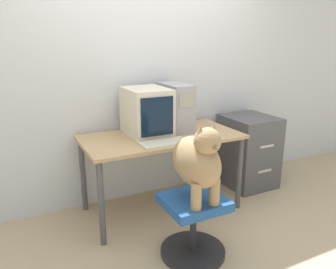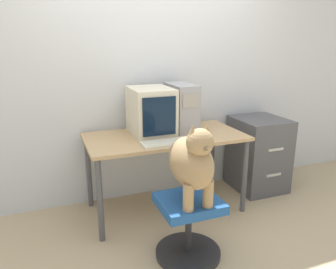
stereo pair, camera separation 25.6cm
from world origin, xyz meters
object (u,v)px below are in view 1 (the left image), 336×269
at_px(office_chair, 193,224).
at_px(filing_cabinet, 248,151).
at_px(dog, 198,160).
at_px(keyboard, 165,143).
at_px(crt_monitor, 147,112).
at_px(pc_tower, 176,107).

distance_m(office_chair, filing_cabinet, 1.49).
bearing_deg(dog, keyboard, 90.04).
xyz_separation_m(crt_monitor, pc_tower, (0.32, 0.03, 0.01)).
bearing_deg(office_chair, keyboard, 90.04).
bearing_deg(dog, filing_cabinet, 35.75).
bearing_deg(filing_cabinet, crt_monitor, 179.61).
height_order(office_chair, dog, dog).
height_order(crt_monitor, pc_tower, pc_tower).
relative_size(dog, filing_cabinet, 0.76).
bearing_deg(keyboard, filing_cabinet, 15.93).
distance_m(crt_monitor, office_chair, 1.11).
bearing_deg(dog, office_chair, 90.00).
relative_size(pc_tower, dog, 0.75).
bearing_deg(crt_monitor, office_chair, -89.29).
distance_m(pc_tower, filing_cabinet, 1.08).
height_order(crt_monitor, dog, crt_monitor).
xyz_separation_m(office_chair, dog, (-0.00, -0.04, 0.53)).
xyz_separation_m(dog, filing_cabinet, (1.22, 0.88, -0.39)).
distance_m(crt_monitor, pc_tower, 0.32).
bearing_deg(filing_cabinet, office_chair, -145.47).
height_order(pc_tower, filing_cabinet, pc_tower).
bearing_deg(pc_tower, crt_monitor, -174.10).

